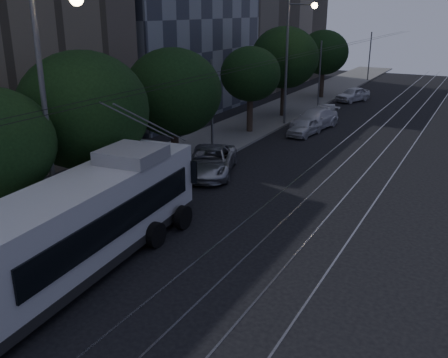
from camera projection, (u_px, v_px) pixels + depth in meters
The scene contains 17 objects.
ground at pixel (205, 248), 19.14m from camera, with size 120.00×120.00×0.00m, color black.
sidewalk at pixel (251, 125), 39.15m from camera, with size 5.00×90.00×0.15m, color slate.
tram_rails at pixel (380, 140), 34.70m from camera, with size 4.52×90.00×0.02m.
overhead_wires at pixel (282, 83), 36.92m from camera, with size 2.23×90.00×6.00m.
trolleybus at pixel (84, 223), 17.16m from camera, with size 3.64×12.42×5.63m.
pickup_silver at pixel (210, 161), 27.49m from camera, with size 2.46×5.33×1.48m, color #A9ABB1.
car_white_a at pixel (305, 127), 35.99m from camera, with size 1.46×3.62×1.23m, color silver.
car_white_b at pixel (314, 119), 37.99m from camera, with size 2.04×5.01×1.46m, color silver.
car_white_c at pixel (326, 113), 40.65m from camera, with size 1.34×3.85×1.27m, color #AFB0B3.
car_white_d at pixel (353, 94), 49.15m from camera, with size 1.64×4.08×1.39m, color silver.
tree_1 at pixel (84, 111), 21.83m from camera, with size 5.75×5.75×7.07m.
tree_2 at pixel (173, 92), 27.91m from camera, with size 5.46×5.46×6.72m.
tree_3 at pixel (251, 74), 35.42m from camera, with size 4.29×4.29×6.24m.
tree_4 at pixel (285, 58), 40.64m from camera, with size 5.52×5.52×7.41m.
tree_5 at pixel (324, 53), 49.52m from camera, with size 4.85×4.85×6.77m.
streetlamp_near at pixel (52, 98), 17.50m from camera, with size 2.31×0.44×9.46m.
streetlamp_far at pixel (292, 51), 37.30m from camera, with size 2.29×0.44×9.38m.
Camera 1 is at (8.81, -14.86, 8.69)m, focal length 40.00 mm.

